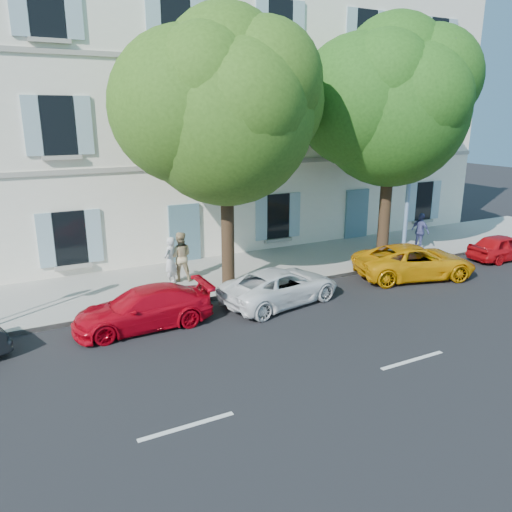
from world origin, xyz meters
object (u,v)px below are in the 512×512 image
car_yellow_supercar (414,261)px  pedestrian_c (420,231)px  street_lamp (416,141)px  tree_right (392,111)px  car_white_coupe (281,286)px  car_red_coupe (143,308)px  tree_left (226,117)px  pedestrian_a (170,261)px  car_red_hatchback (503,247)px  pedestrian_b (180,257)px

car_yellow_supercar → pedestrian_c: bearing=-32.5°
car_yellow_supercar → street_lamp: bearing=-20.9°
tree_right → street_lamp: tree_right is taller
car_white_coupe → car_red_coupe: bearing=77.5°
tree_left → pedestrian_a: 5.29m
tree_right → pedestrian_c: bearing=-0.4°
tree_right → pedestrian_c: 5.57m
car_yellow_supercar → pedestrian_a: pedestrian_a is taller
pedestrian_a → car_red_hatchback: bearing=125.1°
car_white_coupe → car_yellow_supercar: size_ratio=0.91×
car_white_coupe → tree_right: bearing=-79.5°
car_red_coupe → pedestrian_c: size_ratio=2.46×
tree_right → car_red_hatchback: bearing=-29.8°
car_red_coupe → tree_left: (3.54, 1.86, 5.30)m
street_lamp → car_red_coupe: bearing=-172.2°
car_red_hatchback → pedestrian_a: bearing=79.4°
car_red_hatchback → pedestrian_a: 14.01m
tree_left → pedestrian_c: tree_left is taller
pedestrian_c → pedestrian_a: bearing=83.9°
street_lamp → pedestrian_a: 10.70m
street_lamp → pedestrian_a: (-9.85, 1.33, -3.97)m
car_yellow_supercar → pedestrian_c: size_ratio=2.77×
car_white_coupe → tree_right: tree_right is taller
car_white_coupe → pedestrian_c: size_ratio=2.54×
car_red_hatchback → car_white_coupe: bearing=92.0°
tree_right → pedestrian_b: size_ratio=5.17×
car_yellow_supercar → street_lamp: (1.31, 1.79, 4.34)m
street_lamp → pedestrian_b: size_ratio=4.74×
street_lamp → pedestrian_a: size_ratio=4.97×
tree_left → street_lamp: (8.09, -0.26, -0.91)m
pedestrian_b → car_red_coupe: bearing=75.0°
tree_left → pedestrian_c: size_ratio=5.45×
car_yellow_supercar → tree_right: size_ratio=0.49×
street_lamp → car_white_coupe: bearing=-166.3°
street_lamp → pedestrian_a: bearing=172.3°
car_yellow_supercar → car_red_hatchback: bearing=-73.9°
car_red_coupe → car_yellow_supercar: car_yellow_supercar is taller
car_red_hatchback → pedestrian_c: bearing=44.2°
pedestrian_c → tree_left: bearing=89.8°
pedestrian_b → pedestrian_a: bearing=46.2°
car_red_hatchback → tree_right: bearing=62.2°
tree_left → pedestrian_a: bearing=148.8°
car_red_coupe → pedestrian_a: (1.78, 2.92, 0.42)m
tree_right → car_red_coupe: bearing=-167.7°
car_red_coupe → pedestrian_b: size_ratio=2.24×
tree_left → car_red_coupe: bearing=-152.3°
tree_right → car_yellow_supercar: bearing=-105.3°
pedestrian_a → car_yellow_supercar: bearing=117.7°
car_yellow_supercar → tree_left: size_ratio=0.51×
pedestrian_a → pedestrian_b: 0.49m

